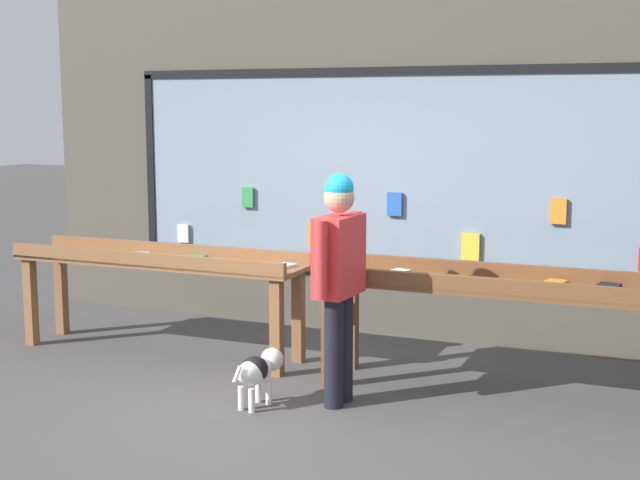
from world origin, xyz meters
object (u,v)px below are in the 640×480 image
display_table_left (159,269)px  small_dog (258,370)px  display_table_right (496,295)px  person_browsing (339,271)px

display_table_left → small_dog: bearing=-32.2°
display_table_left → small_dog: display_table_left is taller
display_table_right → small_dog: (-1.51, -0.90, -0.50)m
person_browsing → small_dog: person_browsing is taller
person_browsing → small_dog: (-0.51, -0.27, -0.71)m
person_browsing → small_dog: bearing=121.4°
display_table_left → person_browsing: (1.94, -0.62, 0.23)m
display_table_right → person_browsing: 1.19m
display_table_right → person_browsing: person_browsing is taller
display_table_right → person_browsing: size_ratio=1.59×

